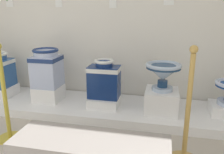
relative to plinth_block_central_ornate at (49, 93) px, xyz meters
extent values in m
cube|color=white|center=(0.72, 0.01, -0.15)|extent=(3.55, 0.80, 0.10)
cube|color=white|center=(0.00, 0.00, 0.00)|extent=(0.32, 0.33, 0.19)
cube|color=#B0BEE0|center=(0.00, 0.00, 0.29)|extent=(0.32, 0.32, 0.39)
cube|color=navy|center=(0.00, 0.00, 0.45)|extent=(0.33, 0.32, 0.05)
cylinder|color=#B0BEE0|center=(0.00, 0.00, 0.52)|extent=(0.30, 0.30, 0.07)
torus|color=navy|center=(0.00, 0.00, 0.56)|extent=(0.32, 0.32, 0.04)
cube|color=white|center=(0.75, -0.02, -0.04)|extent=(0.36, 0.34, 0.11)
cube|color=navy|center=(0.75, -0.02, 0.21)|extent=(0.36, 0.24, 0.38)
cube|color=white|center=(0.75, -0.02, 0.36)|extent=(0.37, 0.25, 0.05)
cylinder|color=navy|center=(0.75, -0.02, 0.43)|extent=(0.20, 0.20, 0.06)
torus|color=white|center=(0.75, -0.02, 0.46)|extent=(0.23, 0.23, 0.04)
cube|color=white|center=(1.43, -0.04, 0.03)|extent=(0.37, 0.39, 0.25)
cylinder|color=#AABDD6|center=(1.43, -0.04, 0.18)|extent=(0.23, 0.23, 0.04)
cylinder|color=navy|center=(1.43, -0.04, 0.24)|extent=(0.11, 0.11, 0.08)
cone|color=#AABDD6|center=(1.43, -0.04, 0.36)|extent=(0.39, 0.39, 0.17)
cylinder|color=navy|center=(1.43, -0.04, 0.43)|extent=(0.38, 0.38, 0.03)
torus|color=#AABDD6|center=(1.43, -0.04, 0.45)|extent=(0.40, 0.40, 0.04)
cylinder|color=navy|center=(1.43, -0.04, 0.45)|extent=(0.27, 0.27, 0.01)
cube|color=white|center=(-0.72, 0.42, 1.13)|extent=(0.10, 0.01, 0.11)
cube|color=#5B9E4C|center=(-0.75, 0.42, 1.16)|extent=(0.02, 0.01, 0.02)
cube|color=white|center=(0.02, 0.42, 1.14)|extent=(0.09, 0.01, 0.14)
cube|color=white|center=(0.76, 0.42, 1.13)|extent=(0.09, 0.01, 0.14)
cylinder|color=gold|center=(-0.02, -0.81, -0.18)|extent=(0.23, 0.23, 0.02)
cylinder|color=gold|center=(-0.02, -0.81, 0.26)|extent=(0.04, 0.04, 0.87)
cylinder|color=#B99046|center=(1.63, -0.82, 0.28)|extent=(0.04, 0.04, 0.90)
sphere|color=#B99046|center=(1.63, -0.82, 0.76)|extent=(0.06, 0.06, 0.06)
camera|label=1|loc=(1.41, -2.62, 1.04)|focal=37.78mm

